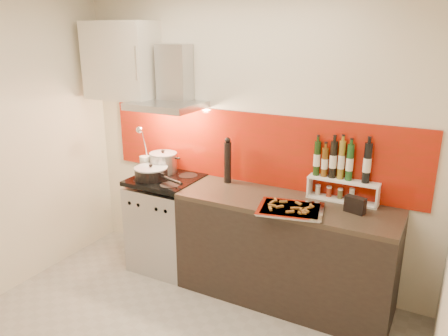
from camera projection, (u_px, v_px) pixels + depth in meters
The scene contains 13 objects.
back_wall at pixel (248, 139), 3.90m from camera, with size 3.40×0.02×2.60m, color silver.
backsplash at pixel (252, 148), 3.89m from camera, with size 3.00×0.02×0.64m, color maroon.
range_stove at pixel (167, 223), 4.22m from camera, with size 0.60×0.60×0.91m.
counter at pixel (285, 251), 3.68m from camera, with size 1.80×0.60×0.90m.
range_hood at pixel (171, 86), 3.95m from camera, with size 0.62×0.50×0.61m.
upper_cabinet at pixel (121, 61), 4.12m from camera, with size 0.70×0.35×0.72m, color beige.
stock_pot at pixel (163, 162), 4.21m from camera, with size 0.27×0.27×0.23m.
saute_pan at pixel (152, 173), 4.04m from camera, with size 0.58×0.31×0.14m.
utensil_jar at pixel (144, 159), 4.21m from camera, with size 0.10×0.15×0.47m.
pepper_mill at pixel (228, 161), 3.92m from camera, with size 0.07×0.07×0.42m.
step_shelf at pixel (341, 173), 3.50m from camera, with size 0.57×0.15×0.50m.
caddy_box at pixel (355, 205), 3.31m from camera, with size 0.16×0.07×0.13m, color black.
baking_tray at pixel (291, 209), 3.35m from camera, with size 0.56×0.48×0.03m.
Camera 1 is at (1.61, -2.05, 2.23)m, focal length 35.00 mm.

